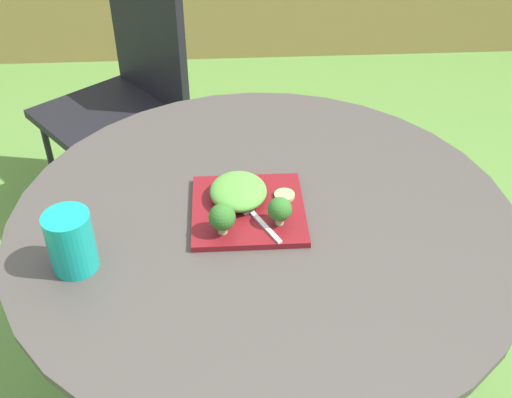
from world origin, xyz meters
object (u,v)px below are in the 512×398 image
Objects in this scene: patio_chair at (127,85)px; salad_plate at (248,210)px; drinking_glass at (72,244)px; fork at (254,217)px.

patio_chair is 3.75× the size of salad_plate.
salad_plate is at bearing 22.80° from drinking_glass.
drinking_glass reaches higher than fork.
drinking_glass reaches higher than salad_plate.
patio_chair is at bearing 111.25° from salad_plate.
fork reaches higher than salad_plate.
salad_plate is 1.66× the size of fork.
patio_chair is 1.18m from drinking_glass.
salad_plate is at bearing 106.12° from fork.
patio_chair reaches higher than drinking_glass.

